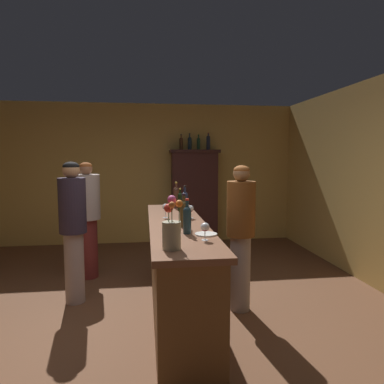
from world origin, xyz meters
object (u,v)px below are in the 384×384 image
at_px(display_bottle_midright, 208,142).
at_px(patron_tall, 87,215).
at_px(wine_bottle_pinot, 185,203).
at_px(flower_arrangement, 172,230).
at_px(wine_glass_mid, 191,209).
at_px(display_bottle_center, 199,143).
at_px(wine_bottle_syrah, 176,196).
at_px(display_cabinet, 194,195).
at_px(wine_glass_rear, 205,228).
at_px(cheese_plate, 206,234).
at_px(display_bottle_left, 181,143).
at_px(wine_bottle_riesling, 187,218).
at_px(bartender, 241,231).
at_px(bar_counter, 177,268).
at_px(wine_bottle_merlot, 180,201).
at_px(wine_glass_front, 165,208).
at_px(wine_bottle_chardonnay, 184,212).
at_px(display_bottle_midleft, 190,143).
at_px(patron_in_grey, 73,225).

bearing_deg(display_bottle_midright, patron_tall, -139.58).
bearing_deg(wine_bottle_pinot, flower_arrangement, -100.31).
height_order(wine_glass_mid, display_bottle_center, display_bottle_center).
distance_m(wine_bottle_syrah, display_bottle_center, 2.23).
xyz_separation_m(display_bottle_midright, patron_tall, (-1.99, -1.69, -1.08)).
relative_size(flower_arrangement, display_bottle_center, 1.32).
distance_m(display_cabinet, wine_glass_rear, 3.85).
relative_size(cheese_plate, display_bottle_left, 0.68).
relative_size(display_bottle_left, display_bottle_center, 0.96).
xyz_separation_m(wine_bottle_riesling, bartender, (0.65, 0.57, -0.25)).
relative_size(display_bottle_left, display_bottle_midright, 0.90).
distance_m(wine_bottle_pinot, wine_glass_mid, 0.17).
height_order(bar_counter, bartender, bartender).
bearing_deg(wine_bottle_merlot, bar_counter, -98.14).
distance_m(wine_glass_rear, bartender, 1.02).
relative_size(patron_tall, bartender, 1.01).
bearing_deg(cheese_plate, bar_counter, 107.66).
distance_m(cheese_plate, display_bottle_left, 3.74).
bearing_deg(wine_bottle_riesling, cheese_plate, -24.39).
height_order(wine_bottle_pinot, display_bottle_midright, display_bottle_midright).
xyz_separation_m(display_bottle_left, display_bottle_center, (0.33, -0.00, 0.00)).
relative_size(wine_glass_mid, cheese_plate, 0.74).
bearing_deg(display_bottle_midright, bar_counter, -106.17).
bearing_deg(wine_glass_rear, wine_bottle_merlot, 91.63).
bearing_deg(display_bottle_center, cheese_plate, -97.67).
height_order(bar_counter, wine_glass_front, wine_glass_front).
bearing_deg(display_bottle_left, wine_bottle_syrah, -97.82).
distance_m(flower_arrangement, cheese_plate, 0.56).
xyz_separation_m(wine_bottle_chardonnay, display_bottle_midleft, (0.47, 3.25, 0.79)).
relative_size(wine_glass_mid, display_bottle_midleft, 0.47).
relative_size(wine_glass_rear, bartender, 0.09).
bearing_deg(wine_glass_mid, display_bottle_left, 86.23).
distance_m(display_cabinet, display_bottle_left, 1.02).
distance_m(bar_counter, wine_bottle_pinot, 0.75).
xyz_separation_m(wine_bottle_syrah, wine_bottle_merlot, (0.03, -0.25, -0.03)).
relative_size(wine_bottle_pinot, cheese_plate, 1.78).
xyz_separation_m(wine_glass_front, wine_glass_mid, (0.28, -0.06, -0.01)).
relative_size(display_cabinet, patron_in_grey, 1.11).
bearing_deg(bar_counter, wine_glass_front, 111.00).
distance_m(wine_glass_front, display_bottle_left, 2.88).
distance_m(bar_counter, patron_in_grey, 1.29).
xyz_separation_m(bar_counter, display_cabinet, (0.60, 3.00, 0.44)).
height_order(display_bottle_midright, patron_in_grey, display_bottle_midright).
distance_m(wine_glass_mid, bartender, 0.59).
relative_size(display_bottle_left, display_bottle_midleft, 0.94).
distance_m(wine_bottle_chardonnay, flower_arrangement, 0.82).
height_order(wine_bottle_syrah, patron_in_grey, patron_in_grey).
distance_m(wine_bottle_riesling, wine_glass_mid, 0.77).
distance_m(wine_bottle_merlot, patron_in_grey, 1.30).
bearing_deg(cheese_plate, display_cabinet, 83.57).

